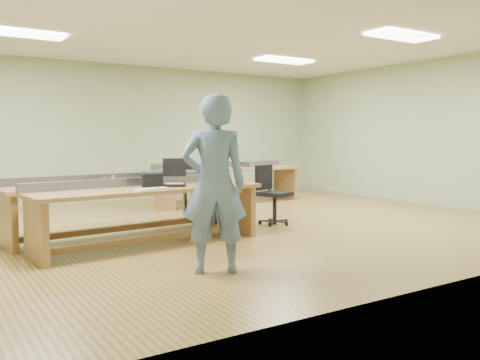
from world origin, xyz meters
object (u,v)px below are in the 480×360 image
Objects in this scene: camera_bag at (152,180)px; mug at (106,180)px; workbench_front at (149,202)px; workbench_mid at (117,196)px; drinks_can at (113,179)px; parts_bin_teal at (159,176)px; workbench_back at (229,177)px; person at (214,184)px; laptop_base at (174,185)px; task_chair at (272,203)px; parts_bin_grey at (195,175)px.

mug is at bearing 126.11° from camera_bag.
workbench_front is 0.92m from workbench_mid.
parts_bin_teal is at bearing 3.73° from drinks_can.
person is (-3.05, -4.74, 0.35)m from workbench_back.
workbench_front is 10.07× the size of laptop_base.
person is 7.04× the size of camera_bag.
camera_bag is 0.96m from mug.
workbench_mid and workbench_back have the same top height.
laptop_base is 2.81× the size of mug.
workbench_back is 4.01m from drinks_can.
workbench_back is 2.79m from task_chair.
workbench_mid is at bearing -147.55° from workbench_back.
camera_bag is at bearing -70.39° from mug.
task_chair is at bearing 6.12° from workbench_front.
workbench_back is at bearing 78.72° from laptop_base.
laptop_base is at bearing -101.75° from parts_bin_teal.
mug is (-0.32, 0.90, -0.05)m from camera_bag.
person is 5.94× the size of laptop_base.
task_chair is 8.66× the size of mug.
laptop_base is 0.67× the size of parts_bin_grey.
mug is (-0.15, 0.03, 0.23)m from workbench_mid.
workbench_mid is at bearing -62.54° from person.
task_chair is at bearing -113.31° from person.
parts_bin_grey is at bearing 32.21° from workbench_front.
camera_bag reaches higher than workbench_front.
workbench_mid is 0.28m from mug.
workbench_back is (3.21, 2.22, 0.00)m from workbench_mid.
parts_bin_grey is (-1.20, 0.38, 0.46)m from task_chair.
parts_bin_grey is at bearing -89.19° from person.
laptop_base is at bearing -76.58° from person.
workbench_front is 11.95× the size of camera_bag.
camera_bag is 0.57× the size of parts_bin_grey.
workbench_mid is at bearing 146.13° from laptop_base.
workbench_front is 1.08m from parts_bin_teal.
parts_bin_teal is (0.19, 0.90, 0.05)m from laptop_base.
workbench_back is 4.33m from camera_bag.
person reaches higher than laptop_base.
mug is at bearing -149.16° from workbench_back.
person is 2.58m from mug.
task_chair is at bearing -108.98° from workbench_back.
workbench_mid is 29.45× the size of mug.
task_chair is (2.25, 2.08, -0.57)m from person.
workbench_mid is 10.49× the size of laptop_base.
task_chair reaches higher than laptop_base.
workbench_front is at bearing -75.22° from mug.
mug is 1.00× the size of drinks_can.
parts_bin_grey is (1.03, 0.80, -0.03)m from camera_bag.
parts_bin_grey reaches higher than laptop_base.
workbench_back is at bearing 29.41° from workbench_mid.
workbench_front and drinks_can have the same top height.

